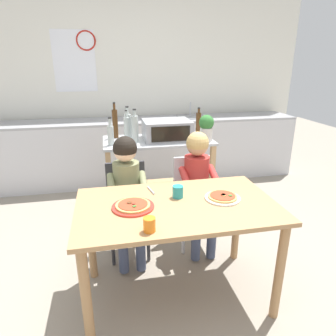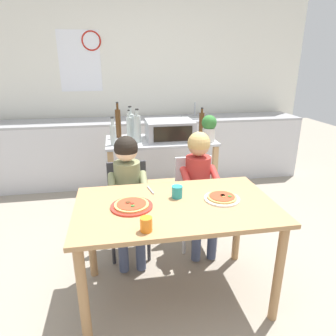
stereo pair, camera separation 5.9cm
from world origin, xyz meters
name	(u,v)px [view 2 (the right image)]	position (x,y,z in m)	size (l,w,h in m)	color
ground_plane	(155,221)	(0.00, 1.10, 0.00)	(11.01, 11.01, 0.00)	gray
back_wall_tiled	(138,83)	(0.00, 2.81, 1.35)	(5.06, 0.14, 2.70)	white
kitchen_counter	(143,150)	(0.00, 2.40, 0.44)	(4.56, 0.60, 1.09)	silver
kitchen_island_cart	(161,165)	(0.09, 1.28, 0.59)	(1.14, 0.59, 0.87)	#B7BABF
toaster_oven	(170,130)	(0.19, 1.28, 0.97)	(0.49, 0.40, 0.20)	#999BA0
bottle_brown_beer	(129,129)	(-0.23, 1.27, 1.00)	(0.06, 0.06, 0.32)	#ADB7B2
bottle_tall_green_wine	(137,128)	(-0.15, 1.20, 1.02)	(0.07, 0.07, 0.34)	#ADB7B2
bottle_squat_spirits	(202,124)	(0.57, 1.39, 1.00)	(0.06, 0.06, 0.31)	#4C2D14
bottle_dark_olive_oil	(118,123)	(-0.34, 1.45, 1.03)	(0.06, 0.06, 0.38)	#4C2D14
bottle_clear_vinegar	(113,134)	(-0.39, 1.15, 0.98)	(0.06, 0.06, 0.28)	#ADB7B2
bottle_slim_sauce	(131,126)	(-0.21, 1.36, 1.01)	(0.08, 0.08, 0.34)	#ADB7B2
potted_herb_plant	(209,127)	(0.56, 1.10, 1.02)	(0.15, 0.15, 0.27)	beige
dining_table	(176,218)	(0.00, 0.00, 0.64)	(1.33, 0.79, 0.75)	#AD7F51
dining_chair_left	(128,202)	(-0.29, 0.65, 0.48)	(0.36, 0.36, 0.81)	#333338
dining_chair_right	(195,195)	(0.33, 0.69, 0.48)	(0.36, 0.36, 0.81)	silver
child_in_olive_shirt	(128,185)	(-0.29, 0.53, 0.69)	(0.32, 0.42, 1.07)	#424C6B
child_in_red_shirt	(199,178)	(0.33, 0.57, 0.69)	(0.32, 0.42, 1.07)	#424C6B
pizza_plate_red_rimmed	(132,205)	(-0.29, 0.01, 0.76)	(0.28, 0.28, 0.03)	red
pizza_plate_white	(222,198)	(0.33, 0.01, 0.76)	(0.24, 0.24, 0.03)	white
drinking_cup_teal	(177,192)	(0.03, 0.10, 0.79)	(0.08, 0.08, 0.08)	teal
drinking_cup_orange	(146,224)	(-0.23, -0.30, 0.79)	(0.07, 0.07, 0.08)	orange
serving_spoon	(151,190)	(-0.14, 0.25, 0.76)	(0.01, 0.01, 0.14)	#B7BABF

